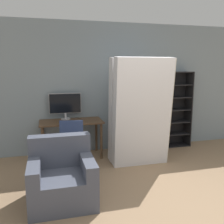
{
  "coord_description": "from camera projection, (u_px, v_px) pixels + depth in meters",
  "views": [
    {
      "loc": [
        -1.55,
        -2.48,
        1.79
      ],
      "look_at": [
        -0.51,
        1.47,
        1.05
      ],
      "focal_mm": 40.0,
      "sensor_mm": 36.0,
      "label": 1
    }
  ],
  "objects": [
    {
      "name": "armchair",
      "position": [
        62.0,
        178.0,
        3.36
      ],
      "size": [
        0.85,
        0.8,
        0.85
      ],
      "color": "#474C5B",
      "rests_on": "ground"
    },
    {
      "name": "desk",
      "position": [
        71.0,
        126.0,
        4.93
      ],
      "size": [
        1.22,
        0.61,
        0.74
      ],
      "color": "brown",
      "rests_on": "ground"
    },
    {
      "name": "mattress_near",
      "position": [
        142.0,
        113.0,
        4.45
      ],
      "size": [
        1.04,
        0.42,
        1.96
      ],
      "color": "silver",
      "rests_on": "ground"
    },
    {
      "name": "ground_plane",
      "position": [
        182.0,
        215.0,
        3.07
      ],
      "size": [
        16.0,
        16.0,
        0.0
      ],
      "primitive_type": "plane",
      "color": "#937556"
    },
    {
      "name": "mattress_far",
      "position": [
        137.0,
        110.0,
        4.73
      ],
      "size": [
        1.04,
        0.36,
        1.96
      ],
      "color": "silver",
      "rests_on": "ground"
    },
    {
      "name": "wall_back",
      "position": [
        120.0,
        88.0,
        5.4
      ],
      "size": [
        8.0,
        0.06,
        2.7
      ],
      "color": "gray",
      "rests_on": "ground"
    },
    {
      "name": "monitor",
      "position": [
        65.0,
        104.0,
        5.01
      ],
      "size": [
        0.64,
        0.19,
        0.53
      ],
      "color": "#B7B7BC",
      "rests_on": "desk"
    },
    {
      "name": "office_chair",
      "position": [
        72.0,
        154.0,
        4.16
      ],
      "size": [
        0.52,
        0.52,
        0.9
      ],
      "color": "#4C4C51",
      "rests_on": "ground"
    },
    {
      "name": "bookshelf",
      "position": [
        166.0,
        110.0,
        5.59
      ],
      "size": [
        0.88,
        0.34,
        1.69
      ],
      "color": "black",
      "rests_on": "ground"
    }
  ]
}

